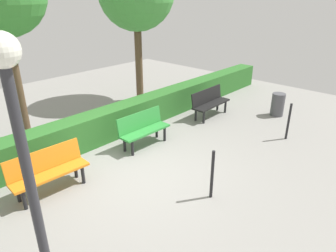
{
  "coord_description": "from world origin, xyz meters",
  "views": [
    {
      "loc": [
        3.74,
        4.38,
        3.62
      ],
      "look_at": [
        -1.43,
        -0.37,
        0.55
      ],
      "focal_mm": 32.76,
      "sensor_mm": 36.0,
      "label": 1
    }
  ],
  "objects_px": {
    "bench_orange": "(48,169)",
    "trash_bin": "(278,105)",
    "lamp_post": "(18,126)",
    "bench_black": "(210,102)",
    "bench_green": "(143,128)"
  },
  "relations": [
    {
      "from": "bench_green",
      "to": "lamp_post",
      "type": "relative_size",
      "value": 0.43
    },
    {
      "from": "bench_black",
      "to": "lamp_post",
      "type": "xyz_separation_m",
      "value": [
        6.48,
        2.06,
        1.86
      ]
    },
    {
      "from": "bench_black",
      "to": "bench_orange",
      "type": "bearing_deg",
      "value": -0.66
    },
    {
      "from": "bench_black",
      "to": "lamp_post",
      "type": "height_order",
      "value": "lamp_post"
    },
    {
      "from": "lamp_post",
      "to": "trash_bin",
      "type": "xyz_separation_m",
      "value": [
        -7.99,
        -0.5,
        -1.98
      ]
    },
    {
      "from": "bench_black",
      "to": "bench_green",
      "type": "height_order",
      "value": "same"
    },
    {
      "from": "bench_orange",
      "to": "lamp_post",
      "type": "distance_m",
      "value": 2.95
    },
    {
      "from": "bench_orange",
      "to": "trash_bin",
      "type": "height_order",
      "value": "bench_orange"
    },
    {
      "from": "bench_black",
      "to": "trash_bin",
      "type": "bearing_deg",
      "value": 133.08
    },
    {
      "from": "bench_green",
      "to": "bench_orange",
      "type": "height_order",
      "value": "same"
    },
    {
      "from": "trash_bin",
      "to": "bench_orange",
      "type": "bearing_deg",
      "value": -12.39
    },
    {
      "from": "bench_green",
      "to": "bench_orange",
      "type": "distance_m",
      "value": 2.6
    },
    {
      "from": "lamp_post",
      "to": "bench_green",
      "type": "bearing_deg",
      "value": -150.11
    },
    {
      "from": "bench_orange",
      "to": "lamp_post",
      "type": "height_order",
      "value": "lamp_post"
    },
    {
      "from": "bench_black",
      "to": "bench_orange",
      "type": "distance_m",
      "value": 5.4
    }
  ]
}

